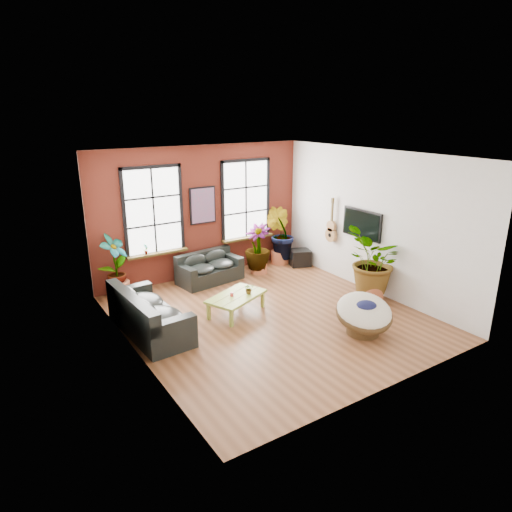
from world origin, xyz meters
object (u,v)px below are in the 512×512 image
(papasan_chair, at_px, (364,314))
(sofa_left, at_px, (147,315))
(sofa_back, at_px, (209,268))
(coffee_table, at_px, (236,297))

(papasan_chair, bearing_deg, sofa_left, 169.45)
(sofa_left, xyz_separation_m, papasan_chair, (3.68, -2.41, 0.03))
(sofa_back, height_order, sofa_left, sofa_left)
(coffee_table, xyz_separation_m, papasan_chair, (1.68, -2.24, 0.06))
(sofa_left, relative_size, papasan_chair, 1.55)
(coffee_table, height_order, papasan_chair, papasan_chair)
(sofa_left, bearing_deg, sofa_back, -54.27)
(sofa_back, relative_size, coffee_table, 1.15)
(sofa_back, height_order, papasan_chair, papasan_chair)
(sofa_left, distance_m, papasan_chair, 4.40)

